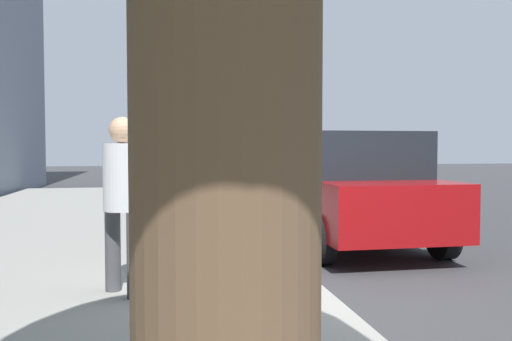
# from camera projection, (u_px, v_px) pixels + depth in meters

# --- Properties ---
(ground_plane) EXTENTS (80.00, 80.00, 0.00)m
(ground_plane) POSITION_uv_depth(u_px,v_px,m) (328.00, 305.00, 5.16)
(ground_plane) COLOR #38383A
(ground_plane) RESTS_ON ground
(sidewalk_slab) EXTENTS (28.00, 6.00, 0.15)m
(sidewalk_slab) POSITION_uv_depth(u_px,v_px,m) (0.00, 315.00, 4.61)
(sidewalk_slab) COLOR gray
(sidewalk_slab) RESTS_ON ground_plane
(parking_meter) EXTENTS (0.36, 0.12, 1.41)m
(parking_meter) POSITION_uv_depth(u_px,v_px,m) (237.00, 178.00, 6.44)
(parking_meter) COLOR gray
(parking_meter) RESTS_ON sidewalk_slab
(pedestrian_at_meter) EXTENTS (0.50, 0.38, 1.75)m
(pedestrian_at_meter) POSITION_uv_depth(u_px,v_px,m) (188.00, 178.00, 6.16)
(pedestrian_at_meter) COLOR #47474C
(pedestrian_at_meter) RESTS_ON sidewalk_slab
(pedestrian_bystander) EXTENTS (0.44, 0.37, 1.68)m
(pedestrian_bystander) POSITION_uv_depth(u_px,v_px,m) (123.00, 192.00, 4.96)
(pedestrian_bystander) COLOR #47474C
(pedestrian_bystander) RESTS_ON sidewalk_slab
(parked_sedan_near) EXTENTS (4.41, 1.99, 1.77)m
(parked_sedan_near) POSITION_uv_depth(u_px,v_px,m) (348.00, 188.00, 8.42)
(parked_sedan_near) COLOR maroon
(parked_sedan_near) RESTS_ON ground_plane
(traffic_signal) EXTENTS (0.24, 0.44, 3.60)m
(traffic_signal) POSITION_uv_depth(u_px,v_px,m) (184.00, 113.00, 15.70)
(traffic_signal) COLOR black
(traffic_signal) RESTS_ON sidewalk_slab
(trash_bin) EXTENTS (0.59, 0.59, 1.01)m
(trash_bin) POSITION_uv_depth(u_px,v_px,m) (196.00, 313.00, 2.83)
(trash_bin) COLOR #1E4C2D
(trash_bin) RESTS_ON sidewalk_slab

